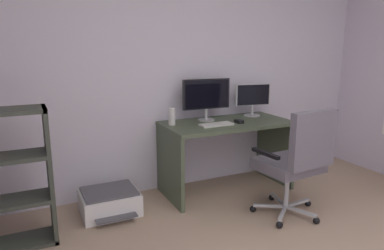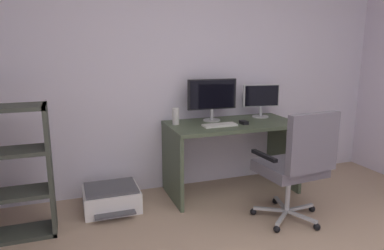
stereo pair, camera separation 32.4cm
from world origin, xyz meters
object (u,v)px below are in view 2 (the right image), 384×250
(desk, at_px, (232,142))
(computer_mouse, at_px, (244,122))
(office_chair, at_px, (297,162))
(keyboard, at_px, (220,125))
(monitor_secondary, at_px, (261,98))
(desktop_speaker, at_px, (176,116))
(monitor_main, at_px, (212,96))
(printer, at_px, (111,198))

(desk, height_order, computer_mouse, computer_mouse)
(computer_mouse, distance_m, office_chair, 0.77)
(keyboard, bearing_deg, office_chair, -61.51)
(monitor_secondary, bearing_deg, desktop_speaker, -177.27)
(monitor_main, distance_m, keyboard, 0.37)
(desk, bearing_deg, printer, -179.06)
(printer, bearing_deg, monitor_main, 9.08)
(printer, bearing_deg, desktop_speaker, 10.60)
(monitor_main, height_order, monitor_secondary, monitor_main)
(office_chair, bearing_deg, keyboard, 119.03)
(desk, xyz_separation_m, printer, (-1.27, -0.02, -0.43))
(monitor_main, bearing_deg, monitor_secondary, 0.01)
(monitor_secondary, relative_size, printer, 0.79)
(desktop_speaker, relative_size, printer, 0.33)
(desk, bearing_deg, desktop_speaker, 169.39)
(keyboard, bearing_deg, desk, 29.04)
(desktop_speaker, bearing_deg, office_chair, -49.89)
(computer_mouse, xyz_separation_m, office_chair, (0.14, -0.73, -0.21))
(desk, height_order, monitor_secondary, monitor_secondary)
(monitor_secondary, xyz_separation_m, computer_mouse, (-0.34, -0.26, -0.20))
(monitor_main, bearing_deg, office_chair, -69.01)
(desktop_speaker, bearing_deg, keyboard, -28.78)
(keyboard, bearing_deg, printer, 174.93)
(printer, bearing_deg, computer_mouse, -3.56)
(monitor_main, bearing_deg, computer_mouse, -46.87)
(desk, bearing_deg, computer_mouse, -52.15)
(computer_mouse, bearing_deg, monitor_secondary, 35.18)
(monitor_main, xyz_separation_m, office_chair, (0.38, -0.99, -0.45))
(keyboard, bearing_deg, monitor_secondary, 22.64)
(monitor_main, xyz_separation_m, desktop_speaker, (-0.41, -0.05, -0.18))
(desktop_speaker, xyz_separation_m, printer, (-0.69, -0.13, -0.73))
(computer_mouse, height_order, office_chair, office_chair)
(keyboard, relative_size, printer, 0.66)
(monitor_main, height_order, office_chair, monitor_main)
(computer_mouse, bearing_deg, office_chair, -81.41)
(monitor_secondary, bearing_deg, keyboard, -156.81)
(monitor_secondary, bearing_deg, office_chair, -101.76)
(desk, xyz_separation_m, computer_mouse, (0.08, -0.10, 0.23))
(keyboard, xyz_separation_m, computer_mouse, (0.27, 0.00, 0.01))
(computer_mouse, xyz_separation_m, printer, (-1.35, 0.08, -0.66))
(keyboard, height_order, office_chair, office_chair)
(computer_mouse, xyz_separation_m, desktop_speaker, (-0.66, 0.21, 0.07))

